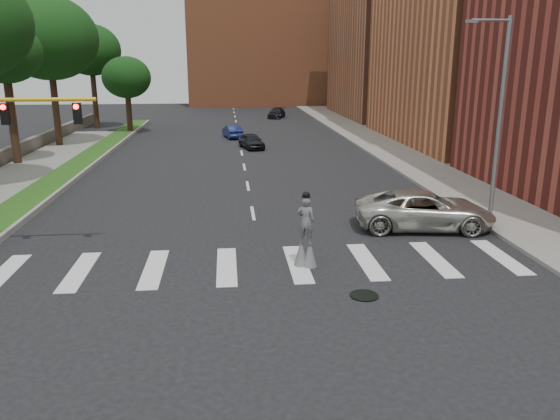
# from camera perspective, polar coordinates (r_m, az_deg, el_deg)

# --- Properties ---
(ground_plane) EXTENTS (160.00, 160.00, 0.00)m
(ground_plane) POSITION_cam_1_polar(r_m,az_deg,el_deg) (18.89, -1.65, -6.86)
(ground_plane) COLOR black
(ground_plane) RESTS_ON ground
(grass_median) EXTENTS (2.00, 60.00, 0.25)m
(grass_median) POSITION_cam_1_polar(r_m,az_deg,el_deg) (39.48, -20.73, 4.10)
(grass_median) COLOR #1F4814
(grass_median) RESTS_ON ground
(median_curb) EXTENTS (0.20, 60.00, 0.28)m
(median_curb) POSITION_cam_1_polar(r_m,az_deg,el_deg) (39.21, -19.24, 4.19)
(median_curb) COLOR gray
(median_curb) RESTS_ON ground
(sidewalk_right) EXTENTS (5.00, 90.00, 0.18)m
(sidewalk_right) POSITION_cam_1_polar(r_m,az_deg,el_deg) (45.15, 12.17, 6.00)
(sidewalk_right) COLOR slate
(sidewalk_right) RESTS_ON ground
(stone_wall) EXTENTS (0.50, 56.00, 1.10)m
(stone_wall) POSITION_cam_1_polar(r_m,az_deg,el_deg) (43.01, -27.22, 4.82)
(stone_wall) COLOR #5B574E
(stone_wall) RESTS_ON ground
(manhole) EXTENTS (0.90, 0.90, 0.04)m
(manhole) POSITION_cam_1_polar(r_m,az_deg,el_deg) (17.51, 8.78, -8.82)
(manhole) COLOR black
(manhole) RESTS_ON ground
(building_mid) EXTENTS (16.00, 22.00, 24.00)m
(building_mid) POSITION_cam_1_polar(r_m,az_deg,el_deg) (53.03, 21.65, 19.57)
(building_mid) COLOR #C3673D
(building_mid) RESTS_ON ground
(building_far) EXTENTS (16.00, 22.00, 20.00)m
(building_far) POSITION_cam_1_polar(r_m,az_deg,el_deg) (75.17, 12.94, 17.13)
(building_far) COLOR #A1593B
(building_far) RESTS_ON ground
(building_backdrop) EXTENTS (26.00, 14.00, 18.00)m
(building_backdrop) POSITION_cam_1_polar(r_m,az_deg,el_deg) (95.74, -1.35, 16.42)
(building_backdrop) COLOR #C3673D
(building_backdrop) RESTS_ON ground
(streetlight) EXTENTS (2.05, 0.20, 9.00)m
(streetlight) POSITION_cam_1_polar(r_m,az_deg,el_deg) (26.47, 21.87, 9.40)
(streetlight) COLOR slate
(streetlight) RESTS_ON ground
(stilt_performer) EXTENTS (0.82, 0.64, 2.75)m
(stilt_performer) POSITION_cam_1_polar(r_m,az_deg,el_deg) (19.39, 2.69, -2.88)
(stilt_performer) COLOR black
(stilt_performer) RESTS_ON ground
(suv_crossing) EXTENTS (6.29, 3.52, 1.66)m
(suv_crossing) POSITION_cam_1_polar(r_m,az_deg,el_deg) (24.67, 14.86, 0.01)
(suv_crossing) COLOR beige
(suv_crossing) RESTS_ON ground
(car_near) EXTENTS (2.37, 3.97, 1.27)m
(car_near) POSITION_cam_1_polar(r_m,az_deg,el_deg) (46.22, -3.00, 7.21)
(car_near) COLOR black
(car_near) RESTS_ON ground
(car_mid) EXTENTS (2.04, 3.94, 1.24)m
(car_mid) POSITION_cam_1_polar(r_m,az_deg,el_deg) (52.86, -4.98, 8.18)
(car_mid) COLOR navy
(car_mid) RESTS_ON ground
(car_far) EXTENTS (2.91, 4.57, 1.23)m
(car_far) POSITION_cam_1_polar(r_m,az_deg,el_deg) (71.55, -0.36, 10.09)
(car_far) COLOR black
(car_far) RESTS_ON ground
(tree_3) EXTENTS (4.93, 4.93, 9.82)m
(tree_3) POSITION_cam_1_polar(r_m,az_deg,el_deg) (42.28, -26.90, 14.41)
(tree_3) COLOR black
(tree_3) RESTS_ON ground
(tree_4) EXTENTS (7.98, 7.98, 12.33)m
(tree_4) POSITION_cam_1_polar(r_m,az_deg,el_deg) (50.40, -23.05, 16.18)
(tree_4) COLOR black
(tree_4) RESTS_ON ground
(tree_5) EXTENTS (6.29, 6.29, 10.94)m
(tree_5) POSITION_cam_1_polar(r_m,az_deg,el_deg) (63.35, -19.18, 15.48)
(tree_5) COLOR black
(tree_5) RESTS_ON ground
(tree_6) EXTENTS (4.80, 4.80, 7.60)m
(tree_6) POSITION_cam_1_polar(r_m,az_deg,el_deg) (57.70, -15.74, 13.15)
(tree_6) COLOR black
(tree_6) RESTS_ON ground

